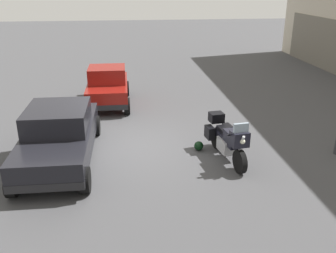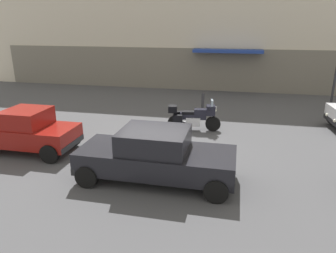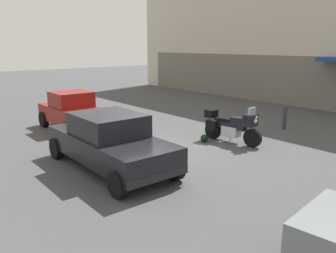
# 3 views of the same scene
# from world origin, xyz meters

# --- Properties ---
(ground_plane) EXTENTS (80.00, 80.00, 0.00)m
(ground_plane) POSITION_xyz_m (0.00, 0.00, 0.00)
(ground_plane) COLOR #424244
(building_facade_rear) EXTENTS (31.11, 3.40, 10.03)m
(building_facade_rear) POSITION_xyz_m (0.00, 12.53, 4.97)
(building_facade_rear) COLOR beige
(building_facade_rear) RESTS_ON ground
(motorcycle) EXTENTS (2.26, 0.90, 1.36)m
(motorcycle) POSITION_xyz_m (1.09, 2.74, 0.62)
(motorcycle) COLOR black
(motorcycle) RESTS_ON ground
(helmet) EXTENTS (0.28, 0.28, 0.28)m
(helmet) POSITION_xyz_m (0.45, 2.07, 0.14)
(helmet) COLOR black
(helmet) RESTS_ON ground
(car_sedan_far) EXTENTS (4.59, 1.94, 1.56)m
(car_sedan_far) POSITION_xyz_m (0.64, -1.90, 0.78)
(car_sedan_far) COLOR black
(car_sedan_far) RESTS_ON ground
(car_compact_side) EXTENTS (3.48, 1.71, 1.56)m
(car_compact_side) POSITION_xyz_m (-4.32, -0.74, 0.77)
(car_compact_side) COLOR maroon
(car_compact_side) RESTS_ON ground
(bollard_curbside) EXTENTS (0.16, 0.16, 0.97)m
(bollard_curbside) POSITION_xyz_m (1.16, 6.03, 0.51)
(bollard_curbside) COLOR #333338
(bollard_curbside) RESTS_ON ground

